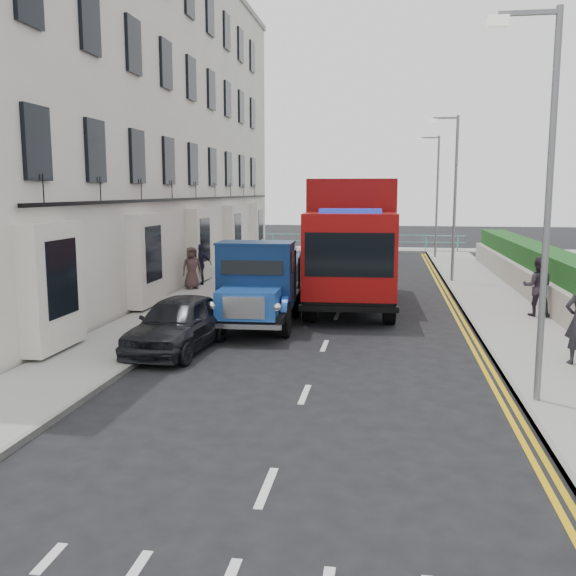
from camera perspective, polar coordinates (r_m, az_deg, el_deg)
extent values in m
plane|color=black|center=(14.53, 2.50, -7.02)|extent=(120.00, 120.00, 0.00)
cube|color=gray|center=(24.18, -7.45, -0.63)|extent=(2.40, 38.00, 0.12)
cube|color=gray|center=(23.54, 17.92, -1.23)|extent=(2.60, 38.00, 0.12)
cube|color=gray|center=(43.11, 6.75, 3.43)|extent=(30.00, 2.50, 0.12)
plane|color=slate|center=(74.03, 7.63, 5.52)|extent=(120.00, 120.00, 0.00)
cube|color=silver|center=(29.23, -13.85, 14.44)|extent=(6.00, 30.00, 14.00)
cube|color=black|center=(28.03, -7.58, 7.90)|extent=(0.12, 28.00, 0.10)
cube|color=#B2AD9E|center=(23.70, 21.08, -0.12)|extent=(0.30, 28.00, 1.00)
cube|color=#164517|center=(23.81, 22.78, 0.79)|extent=(1.20, 28.00, 1.70)
cube|color=#59B2A5|center=(42.23, 6.73, 4.71)|extent=(13.00, 0.08, 0.06)
cube|color=#59B2A5|center=(42.26, 6.72, 4.13)|extent=(13.00, 0.06, 0.05)
cylinder|color=slate|center=(12.24, 22.08, 6.05)|extent=(0.12, 0.12, 7.00)
cube|color=slate|center=(12.49, 20.62, 21.93)|extent=(1.00, 0.08, 0.08)
cube|color=beige|center=(12.38, 18.16, 21.60)|extent=(0.35, 0.18, 0.18)
cylinder|color=slate|center=(28.05, 14.61, 7.50)|extent=(0.12, 0.12, 7.00)
cube|color=slate|center=(28.16, 13.84, 14.46)|extent=(1.00, 0.08, 0.08)
cube|color=beige|center=(28.11, 12.78, 14.27)|extent=(0.35, 0.18, 0.18)
cylinder|color=slate|center=(38.01, 13.11, 7.78)|extent=(0.12, 0.12, 7.00)
cube|color=slate|center=(38.09, 12.52, 12.92)|extent=(1.00, 0.08, 0.08)
cube|color=beige|center=(38.06, 11.74, 12.76)|extent=(0.35, 0.18, 0.18)
cylinder|color=black|center=(17.57, -6.13, -2.67)|extent=(0.30, 0.99, 0.98)
cylinder|color=black|center=(17.27, -0.29, -2.82)|extent=(0.30, 0.99, 0.98)
cylinder|color=black|center=(20.32, -4.35, -1.11)|extent=(0.30, 0.99, 0.98)
cylinder|color=black|center=(20.06, 0.70, -1.21)|extent=(0.30, 0.99, 0.98)
cube|color=black|center=(18.76, -2.49, -1.46)|extent=(2.12, 4.97, 0.18)
cube|color=#1D4CA2|center=(16.86, -3.52, -1.35)|extent=(1.63, 1.38, 0.74)
cube|color=silver|center=(16.20, -3.95, -1.77)|extent=(1.07, 0.12, 0.56)
cube|color=#0D2248|center=(17.91, -2.87, 1.13)|extent=(2.09, 1.30, 1.79)
cube|color=black|center=(19.91, -1.93, -0.19)|extent=(2.25, 2.94, 0.12)
cylinder|color=black|center=(19.29, 1.93, -1.21)|extent=(0.41, 1.26, 1.24)
cylinder|color=black|center=(19.25, 8.99, -1.33)|extent=(0.41, 1.26, 1.24)
cylinder|color=black|center=(22.75, 2.64, 0.29)|extent=(0.41, 1.26, 1.24)
cylinder|color=black|center=(22.71, 8.63, 0.19)|extent=(0.41, 1.26, 1.24)
cylinder|color=black|center=(25.20, 3.03, 1.10)|extent=(0.41, 1.26, 1.24)
cylinder|color=black|center=(25.17, 8.43, 1.01)|extent=(0.41, 1.26, 1.24)
cube|color=black|center=(22.11, 5.62, 0.61)|extent=(2.91, 8.01, 0.28)
cube|color=maroon|center=(19.05, 5.52, 2.92)|extent=(2.79, 2.25, 2.49)
cube|color=black|center=(18.00, 5.46, 2.95)|extent=(2.49, 0.19, 1.24)
cube|color=maroon|center=(23.17, 5.73, 5.33)|extent=(3.05, 5.98, 3.39)
imported|color=black|center=(16.06, -9.72, -3.10)|extent=(1.96, 4.15, 1.37)
imported|color=#578BBA|center=(25.13, -0.70, 1.49)|extent=(1.79, 4.85, 1.58)
imported|color=#A4A4A8|center=(27.44, -2.02, 1.96)|extent=(2.32, 5.16, 1.47)
imported|color=black|center=(41.08, 5.96, 4.03)|extent=(3.27, 5.14, 1.32)
imported|color=#AFAFB4|center=(36.90, 7.19, 3.63)|extent=(3.15, 4.71, 1.49)
imported|color=#2F2730|center=(21.00, 21.31, 0.12)|extent=(0.99, 0.83, 1.81)
imported|color=black|center=(26.32, -7.86, 2.09)|extent=(1.06, 0.78, 1.67)
imported|color=#473433|center=(25.32, -8.54, 1.79)|extent=(0.96, 0.90, 1.65)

